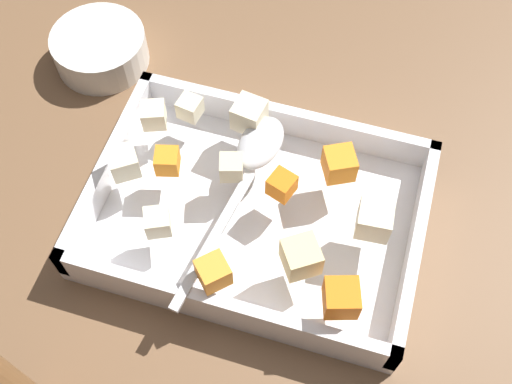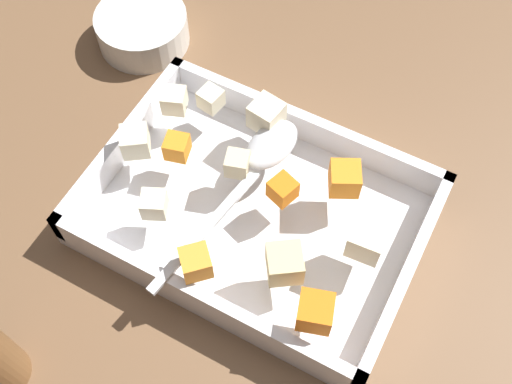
{
  "view_description": "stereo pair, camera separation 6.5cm",
  "coord_description": "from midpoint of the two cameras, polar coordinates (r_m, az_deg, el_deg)",
  "views": [
    {
      "loc": [
        0.11,
        -0.3,
        0.63
      ],
      "look_at": [
        0.01,
        0.01,
        0.06
      ],
      "focal_mm": 43.96,
      "sensor_mm": 36.0,
      "label": 1
    },
    {
      "loc": [
        0.17,
        -0.28,
        0.63
      ],
      "look_at": [
        0.01,
        0.01,
        0.06
      ],
      "focal_mm": 43.96,
      "sensor_mm": 36.0,
      "label": 2
    }
  ],
  "objects": [
    {
      "name": "potato_chunk_near_left",
      "position": [
        0.64,
        -11.82,
        -2.94
      ],
      "size": [
        0.03,
        0.03,
        0.03
      ],
      "primitive_type": "cube",
      "rotation": [
        0.0,
        0.0,
        3.58
      ],
      "color": "beige",
      "rests_on": "baking_dish"
    },
    {
      "name": "potato_chunk_far_left",
      "position": [
        0.69,
        -3.3,
        6.83
      ],
      "size": [
        0.04,
        0.04,
        0.03
      ],
      "primitive_type": "cube",
      "rotation": [
        0.0,
        0.0,
        2.99
      ],
      "color": "beige",
      "rests_on": "baking_dish"
    },
    {
      "name": "baking_dish",
      "position": [
        0.69,
        -2.68,
        -2.28
      ],
      "size": [
        0.35,
        0.25,
        0.05
      ],
      "color": "silver",
      "rests_on": "ground_plane"
    },
    {
      "name": "potato_chunk_near_right",
      "position": [
        0.66,
        -5.06,
        2.02
      ],
      "size": [
        0.03,
        0.03,
        0.02
      ],
      "primitive_type": "cube",
      "rotation": [
        0.0,
        0.0,
        1.87
      ],
      "color": "beige",
      "rests_on": "baking_dish"
    },
    {
      "name": "carrot_chunk_heap_top",
      "position": [
        0.67,
        -10.81,
        2.57
      ],
      "size": [
        0.03,
        0.03,
        0.02
      ],
      "primitive_type": "cube",
      "rotation": [
        0.0,
        0.0,
        0.26
      ],
      "color": "orange",
      "rests_on": "baking_dish"
    },
    {
      "name": "potato_chunk_mid_right",
      "position": [
        0.63,
        7.86,
        -2.77
      ],
      "size": [
        0.04,
        0.04,
        0.03
      ],
      "primitive_type": "cube",
      "rotation": [
        0.0,
        0.0,
        3.21
      ],
      "color": "beige",
      "rests_on": "baking_dish"
    },
    {
      "name": "carrot_chunk_corner_se",
      "position": [
        0.65,
        -0.48,
        0.4
      ],
      "size": [
        0.03,
        0.03,
        0.02
      ],
      "primitive_type": "cube",
      "rotation": [
        0.0,
        0.0,
        1.24
      ],
      "color": "orange",
      "rests_on": "baking_dish"
    },
    {
      "name": "serving_spoon",
      "position": [
        0.67,
        -2.43,
        3.26
      ],
      "size": [
        0.06,
        0.24,
        0.02
      ],
      "rotation": [
        0.0,
        0.0,
        4.56
      ],
      "color": "silver",
      "rests_on": "baking_dish"
    },
    {
      "name": "carrot_chunk_center",
      "position": [
        0.59,
        4.65,
        -9.88
      ],
      "size": [
        0.04,
        0.04,
        0.03
      ],
      "primitive_type": "cube",
      "rotation": [
        0.0,
        0.0,
        1.88
      ],
      "color": "orange",
      "rests_on": "baking_dish"
    },
    {
      "name": "carrot_chunk_near_spoon",
      "position": [
        0.61,
        -7.27,
        -7.45
      ],
      "size": [
        0.04,
        0.04,
        0.03
      ],
      "primitive_type": "cube",
      "rotation": [
        0.0,
        0.0,
        5.49
      ],
      "color": "orange",
      "rests_on": "baking_dish"
    },
    {
      "name": "potato_chunk_corner_nw",
      "position": [
        0.61,
        1.07,
        -6.19
      ],
      "size": [
        0.05,
        0.05,
        0.03
      ],
      "primitive_type": "cube",
      "rotation": [
        0.0,
        0.0,
        2.17
      ],
      "color": "#E0CC89",
      "rests_on": "baking_dish"
    },
    {
      "name": "potato_chunk_front_center",
      "position": [
        0.71,
        -8.64,
        7.4
      ],
      "size": [
        0.03,
        0.03,
        0.02
      ],
      "primitive_type": "cube",
      "rotation": [
        0.0,
        0.0,
        4.55
      ],
      "color": "beige",
      "rests_on": "baking_dish"
    },
    {
      "name": "small_prep_bowl",
      "position": [
        0.85,
        -16.16,
        12.25
      ],
      "size": [
        0.12,
        0.12,
        0.04
      ],
      "primitive_type": "cylinder",
      "color": "silver",
      "rests_on": "ground_plane"
    },
    {
      "name": "ground_plane",
      "position": [
        0.7,
        -3.84,
        -3.18
      ],
      "size": [
        4.0,
        4.0,
        0.0
      ],
      "primitive_type": "plane",
      "color": "brown"
    },
    {
      "name": "carrot_chunk_back_center",
      "position": [
        0.66,
        4.83,
        2.32
      ],
      "size": [
        0.04,
        0.04,
        0.03
      ],
      "primitive_type": "cube",
      "rotation": [
        0.0,
        0.0,
        3.61
      ],
      "color": "orange",
      "rests_on": "baking_dish"
    },
    {
      "name": "potato_chunk_far_right",
      "position": [
        0.68,
        -14.71,
        2.21
      ],
      "size": [
        0.04,
        0.04,
        0.03
      ],
      "primitive_type": "cube",
      "rotation": [
        0.0,
        0.0,
        3.75
      ],
      "color": "beige",
      "rests_on": "baking_dish"
    },
    {
      "name": "potato_chunk_corner_ne",
      "position": [
        0.71,
        -11.9,
        6.65
      ],
      "size": [
        0.03,
        0.03,
        0.03
      ],
      "primitive_type": "cube",
      "rotation": [
        0.0,
        0.0,
        5.09
      ],
      "color": "beige",
      "rests_on": "baking_dish"
    }
  ]
}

